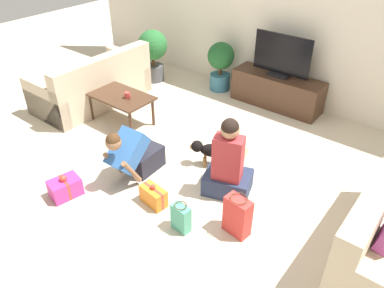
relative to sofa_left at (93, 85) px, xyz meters
name	(u,v)px	position (x,y,z in m)	size (l,w,h in m)	color
ground_plane	(184,174)	(2.38, -0.59, -0.30)	(16.00, 16.00, 0.00)	beige
wall_back	(294,21)	(2.38, 2.04, 1.00)	(8.40, 0.06, 2.60)	silver
sofa_left	(93,85)	(0.00, 0.00, 0.00)	(0.92, 1.84, 0.86)	#C6B293
coffee_table	(120,98)	(0.83, -0.17, 0.10)	(0.98, 0.57, 0.45)	#472D1E
tv_console	(277,91)	(2.39, 1.75, -0.04)	(1.45, 0.45, 0.52)	#472D1E
tv	(281,58)	(2.39, 1.75, 0.51)	(0.92, 0.20, 0.65)	black
potted_plant_back_left	(221,63)	(1.32, 1.70, 0.18)	(0.46, 0.46, 0.84)	#336B84
potted_plant_corner_left	(153,51)	(0.15, 1.27, 0.26)	(0.53, 0.53, 0.93)	#4C4C51
person_kneeling	(134,154)	(1.93, -0.97, 0.02)	(0.36, 0.78, 0.75)	#23232D
person_sitting	(228,166)	(2.97, -0.53, 0.07)	(0.62, 0.58, 0.99)	#283351
dog	(210,150)	(2.50, -0.23, -0.07)	(0.49, 0.34, 0.34)	black
gift_box_a	(65,187)	(1.56, -1.72, -0.19)	(0.30, 0.38, 0.28)	#CC3389
gift_box_b	(154,196)	(2.44, -1.20, -0.19)	(0.33, 0.20, 0.27)	orange
gift_bag_a	(237,216)	(3.39, -0.99, -0.08)	(0.28, 0.19, 0.46)	red
gift_bag_b	(181,218)	(2.93, -1.31, -0.14)	(0.21, 0.14, 0.33)	#4CA384
mug	(127,95)	(1.00, -0.17, 0.20)	(0.12, 0.08, 0.09)	#B23D38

